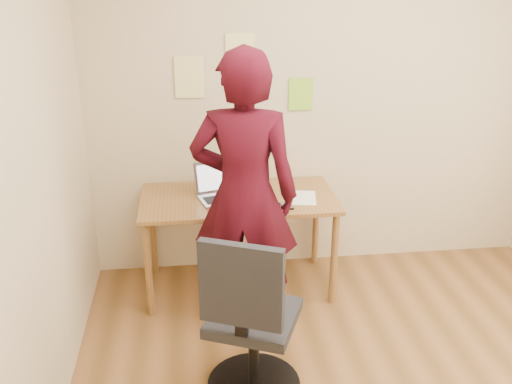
{
  "coord_description": "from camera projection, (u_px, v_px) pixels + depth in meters",
  "views": [
    {
      "loc": [
        -0.98,
        -2.39,
        2.32
      ],
      "look_at": [
        -0.58,
        0.95,
        0.95
      ],
      "focal_mm": 40.0,
      "sensor_mm": 36.0,
      "label": 1
    }
  ],
  "objects": [
    {
      "name": "person",
      "position": [
        244.0,
        196.0,
        3.6
      ],
      "size": [
        0.77,
        0.58,
        1.88
      ],
      "primitive_type": "imported",
      "rotation": [
        0.0,
        0.0,
        2.93
      ],
      "color": "#350711",
      "rests_on": "ground"
    },
    {
      "name": "office_chair",
      "position": [
        250.0,
        330.0,
        3.12
      ],
      "size": [
        0.6,
        0.61,
        1.04
      ],
      "rotation": [
        0.0,
        0.0,
        -0.41
      ],
      "color": "black",
      "rests_on": "ground"
    },
    {
      "name": "laptop",
      "position": [
        221.0,
        190.0,
        4.08
      ],
      "size": [
        0.4,
        0.37,
        0.24
      ],
      "rotation": [
        0.0,
        0.0,
        0.27
      ],
      "color": "#B1B1B8",
      "rests_on": "desk"
    },
    {
      "name": "room",
      "position": [
        402.0,
        183.0,
        2.67
      ],
      "size": [
        3.58,
        3.58,
        2.78
      ],
      "color": "brown",
      "rests_on": "ground"
    },
    {
      "name": "wall_note_mid",
      "position": [
        240.0,
        55.0,
        4.08
      ],
      "size": [
        0.21,
        0.0,
        0.3
      ],
      "primitive_type": "cube",
      "color": "#EFE48F",
      "rests_on": "room"
    },
    {
      "name": "desk",
      "position": [
        239.0,
        208.0,
        4.13
      ],
      "size": [
        1.4,
        0.7,
        0.74
      ],
      "color": "brown",
      "rests_on": "ground"
    },
    {
      "name": "phone",
      "position": [
        286.0,
        206.0,
        3.94
      ],
      "size": [
        0.09,
        0.14,
        0.01
      ],
      "rotation": [
        0.0,
        0.0,
        0.2
      ],
      "color": "black",
      "rests_on": "desk"
    },
    {
      "name": "wall_note_left",
      "position": [
        189.0,
        77.0,
        4.09
      ],
      "size": [
        0.21,
        0.0,
        0.3
      ],
      "primitive_type": "cube",
      "color": "#EFE48F",
      "rests_on": "room"
    },
    {
      "name": "wall_note_right",
      "position": [
        301.0,
        94.0,
        4.24
      ],
      "size": [
        0.18,
        0.0,
        0.24
      ],
      "primitive_type": "cube",
      "color": "#8ED52F",
      "rests_on": "room"
    },
    {
      "name": "paper_sheet",
      "position": [
        303.0,
        198.0,
        4.09
      ],
      "size": [
        0.23,
        0.29,
        0.0
      ],
      "primitive_type": "cube",
      "rotation": [
        0.0,
        0.0,
        -0.17
      ],
      "color": "white",
      "rests_on": "desk"
    }
  ]
}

